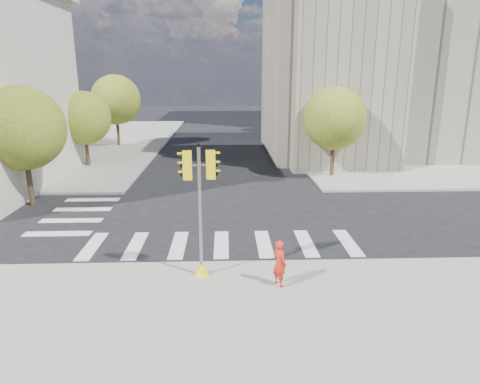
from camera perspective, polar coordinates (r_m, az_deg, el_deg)
name	(u,v)px	position (r m, az deg, el deg)	size (l,w,h in m)	color
ground	(224,228)	(20.06, -2.17, -4.82)	(160.00, 160.00, 0.00)	black
sidewalk_far_right	(411,141)	(49.52, 21.83, 6.36)	(28.00, 40.00, 0.15)	gray
sidewalk_far_left	(31,143)	(49.59, -26.06, 5.92)	(28.00, 40.00, 0.15)	gray
civic_building	(403,70)	(40.99, 20.92, 14.91)	(26.00, 16.00, 19.39)	gray
office_tower	(387,12)	(65.15, 19.03, 21.76)	(20.00, 18.00, 30.00)	#9EA0A3
tree_lw_near	(22,128)	(25.31, -27.01, 7.57)	(4.40, 4.40, 6.41)	#382616
tree_lw_mid	(84,118)	(34.63, -20.10, 9.25)	(4.00, 4.00, 5.77)	#382616
tree_lw_far	(116,100)	(44.18, -16.25, 11.72)	(4.80, 4.80, 6.95)	#382616
tree_re_near	(335,119)	(29.90, 12.50, 9.53)	(4.20, 4.20, 6.16)	#382616
tree_re_mid	(303,103)	(41.57, 8.41, 11.70)	(4.60, 4.60, 6.66)	#382616
tree_re_far	(285,100)	(53.43, 6.07, 12.05)	(4.00, 4.00, 5.88)	#382616
lamp_near	(328,106)	(33.84, 11.71, 11.12)	(0.35, 0.18, 8.11)	black
lamp_far	(298,97)	(47.54, 7.73, 12.45)	(0.35, 0.18, 8.11)	black
traffic_signal	(200,222)	(14.55, -5.29, -3.98)	(1.08, 0.56, 4.64)	yellow
photographer	(279,263)	(14.30, 5.29, -9.41)	(0.58, 0.38, 1.59)	red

